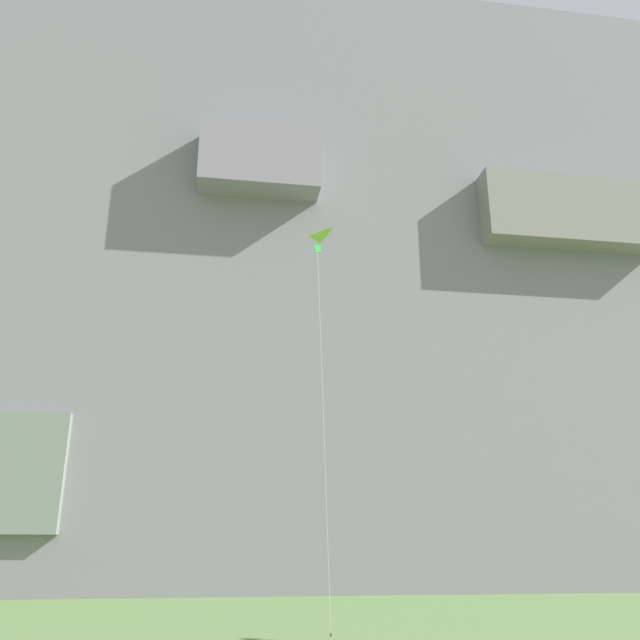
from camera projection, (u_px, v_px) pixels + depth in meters
cliff_face at (248, 295)px, 74.27m from camera, size 180.00×34.47×60.95m
kite_delta_low_center at (310, 251)px, 36.64m from camera, size 1.48×3.49×19.72m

